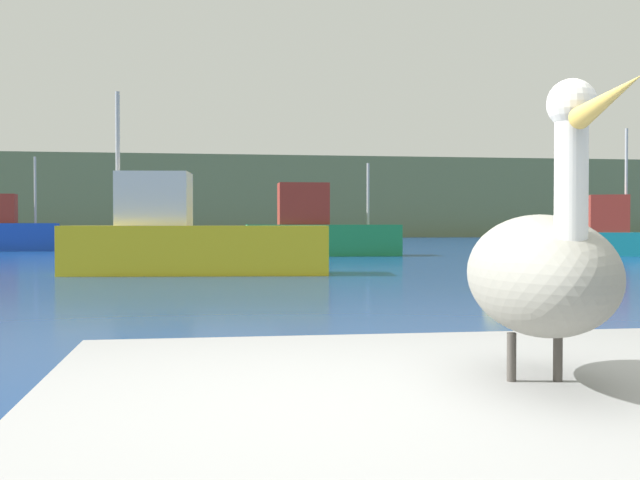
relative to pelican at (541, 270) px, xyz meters
The scene contains 7 objects.
hillside_backdrop 81.61m from the pelican, 90.51° to the left, with size 140.00×14.46×8.17m, color #6B7A51.
pelican is the anchor object (origin of this frame).
fishing_boat_teal 33.07m from the pelican, 62.13° to the left, with size 5.98×3.72×5.43m.
fishing_boat_blue 40.71m from the pelican, 106.05° to the left, with size 5.62×2.16×4.80m.
fishing_boat_yellow 19.17m from the pelican, 94.25° to the left, with size 7.23×2.68×4.92m.
fishing_boat_green 30.88m from the pelican, 82.93° to the left, with size 6.55×1.96×3.97m.
mooring_buoy 14.08m from the pelican, 68.96° to the left, with size 0.73×0.73×0.73m, color yellow.
Camera 1 is at (-0.31, -2.09, 1.36)m, focal length 43.81 mm.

